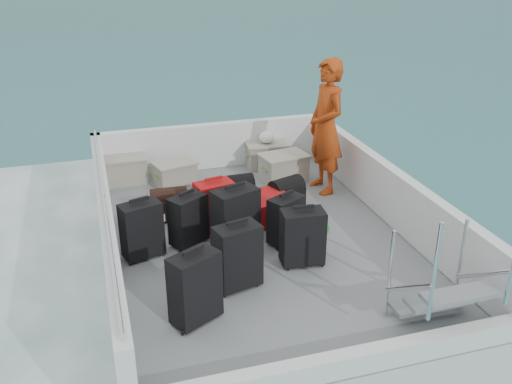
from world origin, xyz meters
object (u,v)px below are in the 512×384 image
suitcase_0 (195,289)px  crate_0 (126,170)px  suitcase_4 (235,220)px  suitcase_8 (257,210)px  suitcase_5 (215,206)px  suitcase_7 (286,220)px  suitcase_1 (142,231)px  crate_1 (175,175)px  suitcase_3 (238,257)px  passenger (326,127)px  suitcase_2 (188,220)px  suitcase_6 (302,238)px  crate_3 (284,169)px  crate_2 (266,156)px

suitcase_0 → crate_0: suitcase_0 is taller
suitcase_4 → suitcase_8: 0.75m
suitcase_5 → suitcase_7: (0.72, -0.58, -0.02)m
suitcase_1 → crate_1: size_ratio=1.20×
crate_1 → suitcase_5: bearing=-80.6°
suitcase_3 → passenger: (1.81, 2.05, 0.59)m
suitcase_2 → suitcase_7: suitcase_2 is taller
suitcase_1 → suitcase_6: 1.77m
suitcase_8 → suitcase_6: bearing=176.7°
suitcase_3 → suitcase_6: 0.83m
suitcase_2 → suitcase_7: (1.09, -0.30, -0.01)m
crate_0 → suitcase_0: bearing=-84.7°
suitcase_8 → crate_3: 1.40m
suitcase_5 → suitcase_8: suitcase_5 is taller
suitcase_0 → crate_1: size_ratio=1.29×
suitcase_2 → suitcase_8: bearing=-13.6°
suitcase_4 → passenger: size_ratio=0.40×
crate_0 → passenger: size_ratio=0.32×
crate_2 → crate_3: bearing=-83.6°
suitcase_6 → crate_1: size_ratio=1.17×
suitcase_6 → passenger: (1.02, 1.81, 0.61)m
suitcase_5 → crate_0: (-0.92, 1.83, -0.13)m
suitcase_6 → suitcase_8: size_ratio=0.77×
crate_0 → crate_1: crate_0 is taller
suitcase_5 → crate_2: bearing=44.1°
crate_0 → suitcase_8: bearing=-50.7°
suitcase_5 → suitcase_2: bearing=-155.4°
suitcase_0 → crate_3: bearing=29.4°
suitcase_1 → suitcase_6: size_ratio=1.03×
passenger → suitcase_2: bearing=-69.4°
suitcase_3 → suitcase_4: 0.80m
suitcase_3 → passenger: bearing=34.3°
crate_0 → crate_3: size_ratio=0.97×
crate_3 → passenger: 0.98m
suitcase_3 → suitcase_7: size_ratio=1.19×
crate_0 → crate_2: (2.16, 0.00, -0.00)m
suitcase_0 → suitcase_5: 1.85m
suitcase_6 → crate_0: suitcase_6 is taller
suitcase_6 → passenger: passenger is taller
suitcase_4 → crate_2: 2.63m
suitcase_8 → suitcase_7: bearing=-177.3°
suitcase_3 → passenger: passenger is taller
suitcase_1 → passenger: bearing=6.2°
suitcase_1 → suitcase_8: size_ratio=0.79×
suitcase_2 → suitcase_4: (0.50, -0.26, 0.07)m
suitcase_5 → suitcase_4: bearing=-88.8°
suitcase_5 → passenger: size_ratio=0.33×
suitcase_0 → suitcase_4: (0.70, 1.22, 0.02)m
suitcase_5 → crate_3: (1.32, 1.21, -0.12)m
suitcase_7 → crate_3: suitcase_7 is taller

